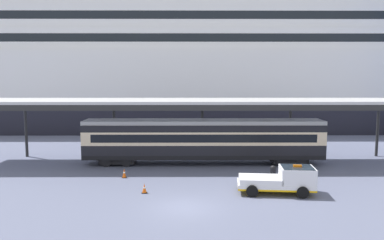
# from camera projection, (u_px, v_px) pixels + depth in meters

# --- Properties ---
(ground_plane) EXTENTS (400.00, 400.00, 0.00)m
(ground_plane) POSITION_uv_depth(u_px,v_px,m) (185.00, 208.00, 22.74)
(ground_plane) COLOR slate
(cruise_ship) EXTENTS (153.24, 27.45, 33.21)m
(cruise_ship) POSITION_uv_depth(u_px,v_px,m) (178.00, 58.00, 63.58)
(cruise_ship) COLOR black
(cruise_ship) RESTS_ON ground
(platform_canopy) EXTENTS (44.44, 6.42, 5.94)m
(platform_canopy) POSITION_uv_depth(u_px,v_px,m) (203.00, 102.00, 34.10)
(platform_canopy) COLOR beige
(platform_canopy) RESTS_ON ground
(train_carriage) EXTENTS (21.80, 2.81, 4.11)m
(train_carriage) POSITION_uv_depth(u_px,v_px,m) (203.00, 139.00, 34.07)
(train_carriage) COLOR black
(train_carriage) RESTS_ON ground
(service_truck) EXTENTS (5.37, 2.63, 2.02)m
(service_truck) POSITION_uv_depth(u_px,v_px,m) (283.00, 179.00, 25.49)
(service_truck) COLOR white
(service_truck) RESTS_ON ground
(traffic_cone_near) EXTENTS (0.36, 0.36, 0.63)m
(traffic_cone_near) POSITION_uv_depth(u_px,v_px,m) (313.00, 179.00, 28.06)
(traffic_cone_near) COLOR black
(traffic_cone_near) RESTS_ON ground
(traffic_cone_mid) EXTENTS (0.36, 0.36, 0.74)m
(traffic_cone_mid) POSITION_uv_depth(u_px,v_px,m) (124.00, 173.00, 29.54)
(traffic_cone_mid) COLOR black
(traffic_cone_mid) RESTS_ON ground
(traffic_cone_far) EXTENTS (0.36, 0.36, 0.68)m
(traffic_cone_far) POSITION_uv_depth(u_px,v_px,m) (144.00, 188.00, 25.59)
(traffic_cone_far) COLOR black
(traffic_cone_far) RESTS_ON ground
(quay_bollard) EXTENTS (0.48, 0.48, 0.96)m
(quay_bollard) POSITION_uv_depth(u_px,v_px,m) (273.00, 171.00, 29.69)
(quay_bollard) COLOR black
(quay_bollard) RESTS_ON ground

